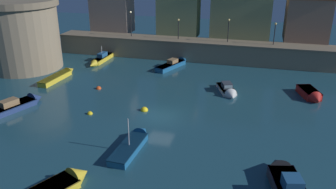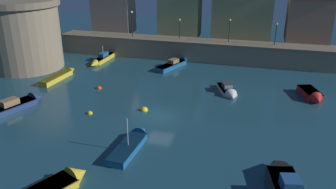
% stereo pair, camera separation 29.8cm
% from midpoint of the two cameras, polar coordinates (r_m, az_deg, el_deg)
% --- Properties ---
extents(ground_plane, '(110.94, 110.94, 0.00)m').
position_cam_midpoint_polar(ground_plane, '(33.89, -1.54, -3.59)').
color(ground_plane, '#1E4756').
extents(quay_wall, '(43.53, 3.72, 2.98)m').
position_cam_midpoint_polar(quay_wall, '(51.92, 4.77, 7.36)').
color(quay_wall, gray).
rests_on(quay_wall, ground).
extents(old_town_backdrop, '(36.61, 6.18, 9.50)m').
position_cam_midpoint_polar(old_town_backdrop, '(54.65, 7.70, 13.81)').
color(old_town_backdrop, gray).
rests_on(old_town_backdrop, ground).
extents(fortress_tower, '(10.44, 10.44, 9.29)m').
position_cam_midpoint_polar(fortress_tower, '(51.21, -23.11, 9.15)').
color(fortress_tower, gray).
rests_on(fortress_tower, ground).
extents(quay_lamp_0, '(0.32, 0.32, 3.81)m').
position_cam_midpoint_polar(quay_lamp_0, '(53.82, -6.33, 12.16)').
color(quay_lamp_0, black).
rests_on(quay_lamp_0, quay_wall).
extents(quay_lamp_1, '(0.32, 0.32, 2.98)m').
position_cam_midpoint_polar(quay_lamp_1, '(51.73, 1.56, 11.34)').
color(quay_lamp_1, black).
rests_on(quay_lamp_1, quay_wall).
extents(quay_lamp_2, '(0.32, 0.32, 3.30)m').
position_cam_midpoint_polar(quay_lamp_2, '(50.55, 9.80, 10.99)').
color(quay_lamp_2, black).
rests_on(quay_lamp_2, quay_wall).
extents(quay_lamp_3, '(0.32, 0.32, 3.07)m').
position_cam_midpoint_polar(quay_lamp_3, '(50.42, 17.09, 10.16)').
color(quay_lamp_3, black).
rests_on(quay_lamp_3, quay_wall).
extents(moored_boat_0, '(3.25, 6.88, 2.10)m').
position_cam_midpoint_polar(moored_boat_0, '(25.09, 18.67, -13.72)').
color(moored_boat_0, '#333338').
rests_on(moored_boat_0, ground).
extents(moored_boat_1, '(1.65, 6.85, 1.17)m').
position_cam_midpoint_polar(moored_boat_1, '(46.19, -17.63, 2.99)').
color(moored_boat_1, gold).
rests_on(moored_boat_1, ground).
extents(moored_boat_2, '(3.81, 6.83, 1.52)m').
position_cam_midpoint_polar(moored_boat_2, '(48.88, 0.94, 5.13)').
color(moored_boat_2, '#195689').
rests_on(moored_boat_2, ground).
extents(moored_boat_3, '(1.33, 6.51, 2.53)m').
position_cam_midpoint_polar(moored_boat_3, '(51.72, -11.28, 5.71)').
color(moored_boat_3, gold).
rests_on(moored_boat_3, ground).
extents(moored_boat_4, '(4.17, 6.06, 1.72)m').
position_cam_midpoint_polar(moored_boat_4, '(25.05, -17.98, -14.22)').
color(moored_boat_4, gold).
rests_on(moored_boat_4, ground).
extents(moored_boat_5, '(3.51, 5.94, 1.72)m').
position_cam_midpoint_polar(moored_boat_5, '(38.92, -23.34, -1.35)').
color(moored_boat_5, navy).
rests_on(moored_boat_5, ground).
extents(moored_boat_6, '(1.76, 6.20, 3.35)m').
position_cam_midpoint_polar(moored_boat_6, '(28.87, -5.97, -7.88)').
color(moored_boat_6, '#195689').
rests_on(moored_boat_6, ground).
extents(moored_boat_7, '(3.06, 4.73, 1.57)m').
position_cam_midpoint_polar(moored_boat_7, '(39.72, 9.71, 0.59)').
color(moored_boat_7, silver).
rests_on(moored_boat_7, ground).
extents(moored_boat_8, '(2.79, 4.50, 1.54)m').
position_cam_midpoint_polar(moored_boat_8, '(40.93, 22.39, -0.02)').
color(moored_boat_8, red).
rests_on(moored_boat_8, ground).
extents(mooring_buoy_0, '(0.77, 0.77, 0.77)m').
position_cam_midpoint_polar(mooring_buoy_0, '(35.15, -4.18, -2.65)').
color(mooring_buoy_0, yellow).
rests_on(mooring_buoy_0, ground).
extents(mooring_buoy_1, '(0.56, 0.56, 0.56)m').
position_cam_midpoint_polar(mooring_buoy_1, '(35.22, -13.02, -3.15)').
color(mooring_buoy_1, yellow).
rests_on(mooring_buoy_1, ground).
extents(mooring_buoy_2, '(0.63, 0.63, 0.63)m').
position_cam_midpoint_polar(mooring_buoy_2, '(41.52, -11.60, 0.94)').
color(mooring_buoy_2, '#EA4C19').
rests_on(mooring_buoy_2, ground).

